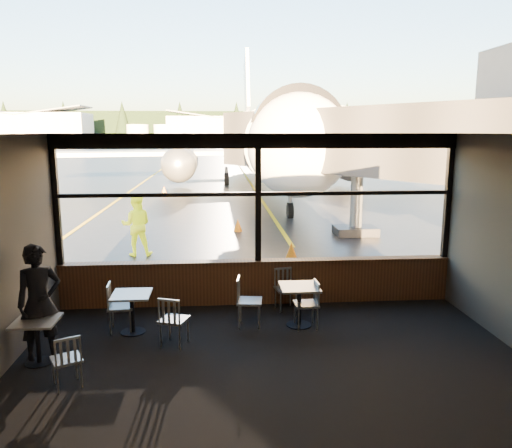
{
  "coord_description": "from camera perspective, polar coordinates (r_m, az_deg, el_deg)",
  "views": [
    {
      "loc": [
        -0.82,
        -9.9,
        3.54
      ],
      "look_at": [
        0.04,
        1.0,
        1.5
      ],
      "focal_mm": 35.0,
      "sensor_mm": 36.0,
      "label": 1
    }
  ],
  "objects": [
    {
      "name": "window_header",
      "position": [
        9.93,
        0.24,
        9.48
      ],
      "size": [
        8.0,
        0.18,
        0.3
      ],
      "primitive_type": "cube",
      "color": "black",
      "rests_on": "ground"
    },
    {
      "name": "fuel_tank_c",
      "position": [
        192.12,
        -7.37,
        10.32
      ],
      "size": [
        8.0,
        8.0,
        6.0
      ],
      "primitive_type": "cylinder",
      "color": "silver",
      "rests_on": "ground_plane"
    },
    {
      "name": "cone_extra",
      "position": [
        14.02,
        4.06,
        -3.06
      ],
      "size": [
        0.35,
        0.35,
        0.48
      ],
      "primitive_type": "cone",
      "color": "#F05A07",
      "rests_on": "ground_plane"
    },
    {
      "name": "passenger",
      "position": [
        8.53,
        -23.51,
        -8.21
      ],
      "size": [
        0.8,
        0.72,
        1.84
      ],
      "primitive_type": "imported",
      "rotation": [
        0.0,
        0.0,
        0.53
      ],
      "color": "black",
      "rests_on": "carpet_floor"
    },
    {
      "name": "mullion_right",
      "position": [
        11.07,
        21.1,
        2.91
      ],
      "size": [
        0.12,
        0.12,
        2.6
      ],
      "primitive_type": "cube",
      "color": "black",
      "rests_on": "ground"
    },
    {
      "name": "hangar_left",
      "position": [
        202.11,
        -24.94,
        10.15
      ],
      "size": [
        45.0,
        18.0,
        11.0
      ],
      "primitive_type": null,
      "color": "silver",
      "rests_on": "ground_plane"
    },
    {
      "name": "cafe_table_mid",
      "position": [
        9.23,
        -13.96,
        -9.87
      ],
      "size": [
        0.66,
        0.66,
        0.73
      ],
      "primitive_type": null,
      "color": "#ABA69D",
      "rests_on": "carpet_floor"
    },
    {
      "name": "ground_crew",
      "position": [
        14.72,
        -13.51,
        -0.11
      ],
      "size": [
        0.9,
        0.72,
        1.77
      ],
      "primitive_type": "imported",
      "rotation": [
        0.0,
        0.0,
        3.2
      ],
      "color": "#BFF219",
      "rests_on": "ground_plane"
    },
    {
      "name": "chair_left_s",
      "position": [
        7.67,
        -20.85,
        -14.31
      ],
      "size": [
        0.59,
        0.59,
        0.8
      ],
      "primitive_type": null,
      "rotation": [
        0.0,
        0.0,
        0.48
      ],
      "color": "#ABA59A",
      "rests_on": "carpet_floor"
    },
    {
      "name": "jet_bridge",
      "position": [
        16.07,
        11.54,
        5.83
      ],
      "size": [
        8.52,
        10.41,
        4.54
      ],
      "primitive_type": null,
      "color": "#2B2B2D",
      "rests_on": "ground_plane"
    },
    {
      "name": "airliner",
      "position": [
        32.55,
        0.76,
        14.09
      ],
      "size": [
        30.35,
        36.37,
        11.08
      ],
      "primitive_type": null,
      "rotation": [
        0.0,
        0.0,
        0.0
      ],
      "color": "white",
      "rests_on": "ground_plane"
    },
    {
      "name": "treeline",
      "position": [
        219.91,
        -4.38,
        11.17
      ],
      "size": [
        360.0,
        3.0,
        12.0
      ],
      "primitive_type": "cube",
      "color": "black",
      "rests_on": "ground_plane"
    },
    {
      "name": "cafe_table_left",
      "position": [
        8.55,
        -23.66,
        -12.23
      ],
      "size": [
        0.64,
        0.64,
        0.71
      ],
      "primitive_type": null,
      "color": "#9B978E",
      "rests_on": "carpet_floor"
    },
    {
      "name": "ceiling",
      "position": [
        6.94,
        2.32,
        10.24
      ],
      "size": [
        8.0,
        6.0,
        0.04
      ],
      "primitive_type": "cube",
      "color": "#38332D",
      "rests_on": "ground"
    },
    {
      "name": "mullion_centre",
      "position": [
        10.02,
        0.23,
        2.89
      ],
      "size": [
        0.12,
        0.12,
        2.6
      ],
      "primitive_type": "cube",
      "color": "black",
      "rests_on": "ground"
    },
    {
      "name": "chair_near_n",
      "position": [
        10.09,
        3.42,
        -7.48
      ],
      "size": [
        0.54,
        0.54,
        0.83
      ],
      "primitive_type": null,
      "rotation": [
        0.0,
        0.0,
        3.34
      ],
      "color": "#B7B2A6",
      "rests_on": "carpet_floor"
    },
    {
      "name": "fuel_tank_a",
      "position": [
        194.1,
        -13.37,
        10.12
      ],
      "size": [
        8.0,
        8.0,
        6.0
      ],
      "primitive_type": "cylinder",
      "color": "silver",
      "rests_on": "ground_plane"
    },
    {
      "name": "mullion_left",
      "position": [
        10.46,
        -21.89,
        2.45
      ],
      "size": [
        0.12,
        0.12,
        2.6
      ],
      "primitive_type": "cube",
      "color": "black",
      "rests_on": "ground"
    },
    {
      "name": "chair_mid_w",
      "position": [
        9.33,
        -15.18,
        -9.16
      ],
      "size": [
        0.52,
        0.52,
        0.9
      ],
      "primitive_type": null,
      "rotation": [
        0.0,
        0.0,
        -1.5
      ],
      "color": "#B6B1A4",
      "rests_on": "carpet_floor"
    },
    {
      "name": "hangar_mid",
      "position": [
        194.9,
        -4.35,
        10.96
      ],
      "size": [
        38.0,
        15.0,
        10.0
      ],
      "primitive_type": null,
      "color": "silver",
      "rests_on": "ground_plane"
    },
    {
      "name": "wall_back",
      "position": [
        4.36,
        6.94,
        -13.7
      ],
      "size": [
        8.0,
        0.04,
        3.5
      ],
      "primitive_type": "cube",
      "color": "#4A443B",
      "rests_on": "ground"
    },
    {
      "name": "chair_mid_s",
      "position": [
        8.57,
        -9.33,
        -10.79
      ],
      "size": [
        0.61,
        0.61,
        0.88
      ],
      "primitive_type": null,
      "rotation": [
        0.0,
        0.0,
        -0.35
      ],
      "color": "#ACA79B",
      "rests_on": "carpet_floor"
    },
    {
      "name": "cone_nose",
      "position": [
        17.88,
        -2.09,
        -0.13
      ],
      "size": [
        0.32,
        0.32,
        0.44
      ],
      "primitive_type": "cone",
      "color": "orange",
      "rests_on": "ground_plane"
    },
    {
      "name": "fuel_tank_b",
      "position": [
        192.85,
        -10.38,
        10.23
      ],
      "size": [
        8.0,
        8.0,
        6.0
      ],
      "primitive_type": "cylinder",
      "color": "silver",
      "rests_on": "ground_plane"
    },
    {
      "name": "cone_wing",
      "position": [
        28.96,
        -10.46,
        3.82
      ],
      "size": [
        0.33,
        0.33,
        0.46
      ],
      "primitive_type": "cone",
      "color": "orange",
      "rests_on": "ground_plane"
    },
    {
      "name": "window_sill",
      "position": [
        10.4,
        0.22,
        -6.71
      ],
      "size": [
        8.0,
        0.28,
        0.9
      ],
      "primitive_type": "cube",
      "color": "#56301A",
      "rests_on": "ground"
    },
    {
      "name": "ground_plane",
      "position": [
        129.95,
        -4.2,
        8.97
      ],
      "size": [
        520.0,
        520.0,
        0.0
      ],
      "primitive_type": "plane",
      "color": "black",
      "rests_on": "ground"
    },
    {
      "name": "chair_near_e",
      "position": [
        9.21,
        5.74,
        -9.14
      ],
      "size": [
        0.5,
        0.5,
        0.88
      ],
      "primitive_type": null,
      "rotation": [
        0.0,
        0.0,
        1.61
      ],
      "color": "#AEA89D",
      "rests_on": "carpet_floor"
    },
    {
      "name": "window_transom",
      "position": [
        10.01,
        0.23,
        3.46
      ],
      "size": [
        8.0,
        0.1,
        0.08
      ],
      "primitive_type": "cube",
      "color": "black",
      "rests_on": "ground"
    },
    {
      "name": "carpet_floor",
      "position": [
        7.79,
        2.12,
        -16.38
      ],
      "size": [
        8.0,
        6.0,
        0.01
      ],
      "primitive_type": "cube",
      "color": "black",
      "rests_on": "ground"
    },
    {
      "name": "cafe_table_near",
      "position": [
        9.29,
        4.95,
        -9.32
      ],
      "size": [
        0.7,
        0.7,
        0.77
      ],
      "primitive_type": null,
      "color": "gray",
      "rests_on": "carpet_floor"
    },
    {
      "name": "hangar_right",
      "position": [
        197.51,
        13.68,
        10.98
      ],
      "size": [
        50.0,
        20.0,
        12.0
      ],
      "primitive_type": null,
      "color": "silver",
      "rests_on": "ground_plane"
    },
    {
      "name": "chair_near_w",
      "position": [
        9.23,
        -0.74,
        -8.87
      ],
      "size": [
        0.56,
        0.56,
        0.93
      ],
      "primitive_type": null,
      "rotation": [
        0.0,
        0.0,
        -1.69
      ],
      "color": "beige",
      "rests_on": "carpet_floor"
    }
  ]
}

